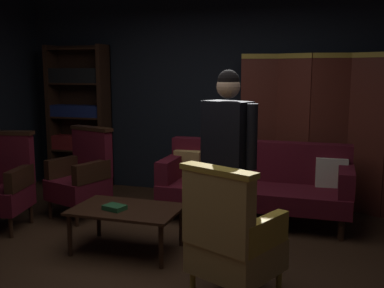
% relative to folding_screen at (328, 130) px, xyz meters
% --- Properties ---
extents(ground_plane, '(10.00, 10.00, 0.00)m').
position_rel_folding_screen_xyz_m(ground_plane, '(-1.32, -2.10, -0.99)').
color(ground_plane, '#331E11').
extents(back_wall, '(7.20, 0.10, 2.80)m').
position_rel_folding_screen_xyz_m(back_wall, '(-1.32, 0.35, 0.41)').
color(back_wall, black).
rests_on(back_wall, ground_plane).
extents(folding_screen, '(2.17, 0.35, 1.90)m').
position_rel_folding_screen_xyz_m(folding_screen, '(0.00, 0.00, 0.00)').
color(folding_screen, '#5B2319').
rests_on(folding_screen, ground_plane).
extents(bookshelf, '(0.90, 0.32, 2.05)m').
position_rel_folding_screen_xyz_m(bookshelf, '(-3.47, 0.09, 0.08)').
color(bookshelf, black).
rests_on(bookshelf, ground_plane).
extents(velvet_couch, '(2.12, 0.78, 0.88)m').
position_rel_folding_screen_xyz_m(velvet_couch, '(-0.77, -0.65, -0.53)').
color(velvet_couch, black).
rests_on(velvet_couch, ground_plane).
extents(coffee_table, '(1.00, 0.64, 0.42)m').
position_rel_folding_screen_xyz_m(coffee_table, '(-1.76, -1.95, -0.61)').
color(coffee_table, black).
rests_on(coffee_table, ground_plane).
extents(armchair_gilt_accent, '(0.77, 0.76, 1.04)m').
position_rel_folding_screen_xyz_m(armchair_gilt_accent, '(-0.61, -2.59, -0.50)').
color(armchair_gilt_accent, gold).
rests_on(armchair_gilt_accent, ground_plane).
extents(armchair_wing_left, '(0.73, 0.73, 1.04)m').
position_rel_folding_screen_xyz_m(armchair_wing_left, '(-2.71, -1.14, -0.50)').
color(armchair_wing_left, black).
rests_on(armchair_wing_left, ground_plane).
extents(armchair_wing_right, '(0.68, 0.68, 1.04)m').
position_rel_folding_screen_xyz_m(armchair_wing_right, '(-3.33, -1.75, -0.50)').
color(armchair_wing_right, black).
rests_on(armchair_wing_right, ground_plane).
extents(standing_figure, '(0.54, 0.36, 1.70)m').
position_rel_folding_screen_xyz_m(standing_figure, '(-0.80, -1.93, 0.04)').
color(standing_figure, black).
rests_on(standing_figure, ground_plane).
extents(book_green_cloth, '(0.23, 0.19, 0.04)m').
position_rel_folding_screen_xyz_m(book_green_cloth, '(-1.84, -2.03, -0.54)').
color(book_green_cloth, '#1E4C28').
rests_on(book_green_cloth, coffee_table).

